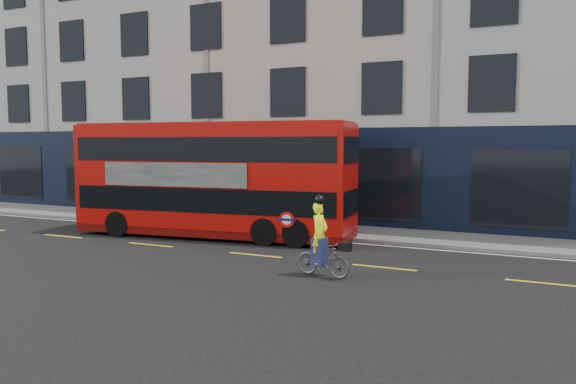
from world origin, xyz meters
The scene contains 8 objects.
ground centered at (0.00, 0.00, 0.00)m, with size 120.00×120.00×0.00m, color black.
pavement centered at (0.00, 6.50, 0.06)m, with size 60.00×3.00×0.12m, color slate.
kerb centered at (0.00, 5.00, 0.07)m, with size 60.00×0.12×0.13m, color slate.
building_terrace centered at (0.00, 12.94, 7.49)m, with size 50.00×10.07×15.00m.
road_edge_line centered at (0.00, 4.70, 0.00)m, with size 58.00×0.10×0.01m, color silver.
lane_dashes centered at (0.00, 1.50, 0.00)m, with size 58.00×0.12×0.01m, color gold, non-canonical shape.
bus centered at (-6.97, 3.80, 2.11)m, with size 10.41×3.47×4.12m.
cyclist centered at (-1.16, -0.17, 0.70)m, with size 1.58×0.67×2.09m.
Camera 1 is at (4.10, -13.25, 3.40)m, focal length 35.00 mm.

